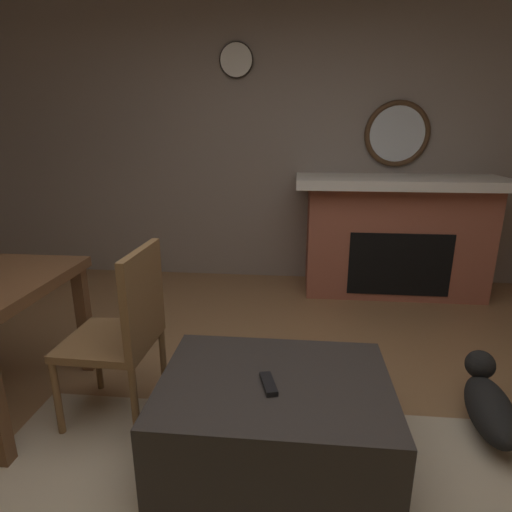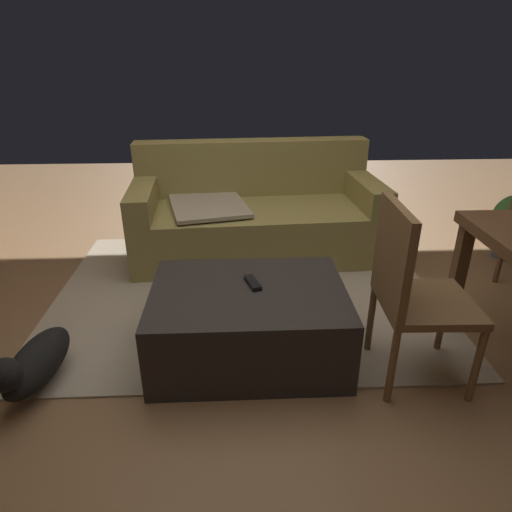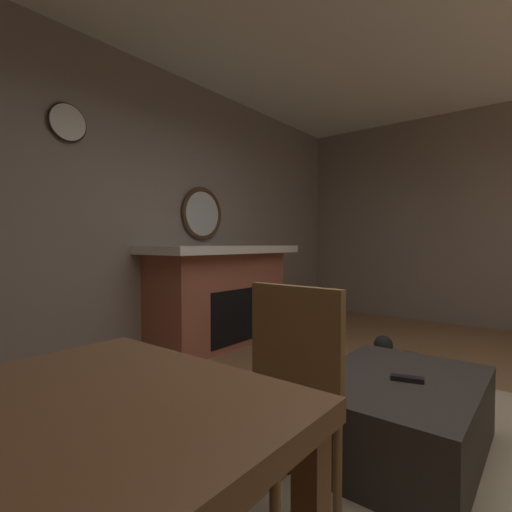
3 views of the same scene
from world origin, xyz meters
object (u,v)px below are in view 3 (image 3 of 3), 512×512
Objects in this scene: dining_chair_west at (280,390)px; ottoman_coffee_table at (398,415)px; small_dog at (407,362)px; wall_clock at (67,123)px; tv_remote at (407,379)px; fireplace at (221,294)px; round_wall_mirror at (202,214)px.

ottoman_coffee_table is at bearing 164.11° from dining_chair_west.
small_dog is at bearing -166.17° from ottoman_coffee_table.
ottoman_coffee_table is 1.09m from small_dog.
wall_clock is at bearing -96.47° from dining_chair_west.
wall_clock reaches higher than dining_chair_west.
small_dog is (-1.06, -0.26, -0.03)m from ottoman_coffee_table.
wall_clock reaches higher than tv_remote.
dining_chair_west is 1.87m from small_dog.
dining_chair_west is 2.79m from wall_clock.
fireplace is at bearing -131.32° from dining_chair_west.
fireplace reaches higher than tv_remote.
round_wall_mirror is 0.64× the size of dining_chair_west.
wall_clock reaches higher than ottoman_coffee_table.
wall_clock is at bearing 0.00° from round_wall_mirror.
small_dog is 1.85× the size of wall_clock.
fireplace is 0.94m from round_wall_mirror.
wall_clock is (-0.26, -2.29, 1.57)m from dining_chair_west.
dining_chair_west is (0.75, -0.27, 0.11)m from tv_remote.
fireplace is 2.67m from dining_chair_west.
fireplace is 2.17m from wall_clock.
ottoman_coffee_table is at bearing -135.43° from tv_remote.
ottoman_coffee_table is at bearing 101.60° from wall_clock.
round_wall_mirror reaches higher than small_dog.
round_wall_mirror is 1.02× the size of small_dog.
fireplace is 1.97× the size of dining_chair_west.
fireplace reaches higher than ottoman_coffee_table.
fireplace is 2.00m from small_dog.
tv_remote is 0.27× the size of small_dog.
small_dog is (-0.07, 1.96, -0.38)m from fireplace.
ottoman_coffee_table is 1.12× the size of dining_chair_west.
dining_chair_west is (0.77, -0.22, 0.32)m from ottoman_coffee_table.
fireplace is at bearing -130.34° from tv_remote.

